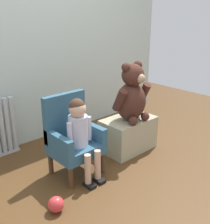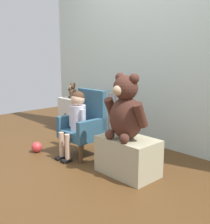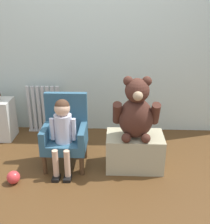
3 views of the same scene
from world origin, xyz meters
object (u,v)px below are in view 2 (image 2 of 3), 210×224
(radiator, at_px, (108,114))
(low_bench, at_px, (128,156))
(toy_ball, at_px, (37,147))
(small_teddy_bear, at_px, (73,91))
(child_armchair, at_px, (85,124))
(large_teddy_bear, at_px, (126,111))
(child_figure, at_px, (76,115))
(small_dresser, at_px, (74,114))

(radiator, xyz_separation_m, low_bench, (1.10, -0.79, -0.12))
(toy_ball, bearing_deg, small_teddy_bear, 118.56)
(small_teddy_bear, relative_size, toy_ball, 1.90)
(radiator, height_order, child_armchair, child_armchair)
(child_armchair, distance_m, large_teddy_bear, 0.75)
(radiator, relative_size, child_figure, 0.83)
(radiator, bearing_deg, small_dresser, -159.27)
(small_dresser, xyz_separation_m, low_bench, (1.64, -0.59, -0.07))
(small_teddy_bear, bearing_deg, child_figure, -34.66)
(radiator, xyz_separation_m, child_armchair, (0.41, -0.75, 0.05))
(child_figure, height_order, toy_ball, child_figure)
(low_bench, bearing_deg, radiator, 144.41)
(small_dresser, xyz_separation_m, small_teddy_bear, (0.01, -0.02, 0.35))
(toy_ball, bearing_deg, radiator, 88.25)
(small_dresser, distance_m, large_teddy_bear, 1.79)
(small_dresser, distance_m, small_teddy_bear, 0.35)
(low_bench, xyz_separation_m, large_teddy_bear, (-0.00, -0.04, 0.44))
(radiator, relative_size, large_teddy_bear, 1.00)
(child_figure, distance_m, toy_ball, 0.66)
(low_bench, height_order, small_teddy_bear, small_teddy_bear)
(radiator, xyz_separation_m, toy_ball, (-0.03, -1.12, -0.24))
(child_armchair, xyz_separation_m, small_teddy_bear, (-0.93, 0.53, 0.24))
(large_teddy_bear, bearing_deg, child_figure, -176.94)
(small_dresser, distance_m, child_figure, 1.17)
(large_teddy_bear, xyz_separation_m, toy_ball, (-1.14, -0.29, -0.56))
(small_dresser, bearing_deg, child_armchair, -30.04)
(small_dresser, xyz_separation_m, toy_ball, (0.50, -0.92, -0.18))
(child_figure, xyz_separation_m, large_teddy_bear, (0.70, 0.04, 0.14))
(radiator, height_order, low_bench, radiator)
(large_teddy_bear, bearing_deg, small_dresser, 159.20)
(small_dresser, relative_size, large_teddy_bear, 0.81)
(child_figure, bearing_deg, small_dresser, 145.00)
(large_teddy_bear, relative_size, small_teddy_bear, 2.61)
(child_figure, relative_size, toy_ball, 6.01)
(child_armchair, height_order, toy_ball, child_armchair)
(low_bench, relative_size, small_teddy_bear, 2.43)
(small_dresser, height_order, child_armchair, child_armchair)
(radiator, height_order, toy_ball, radiator)
(radiator, distance_m, small_dresser, 0.58)
(radiator, distance_m, low_bench, 1.36)
(child_armchair, xyz_separation_m, child_figure, (0.00, -0.11, 0.13))
(small_dresser, height_order, small_teddy_bear, small_teddy_bear)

